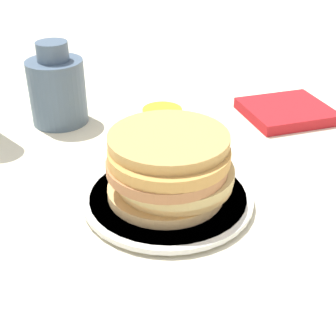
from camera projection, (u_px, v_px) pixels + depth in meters
ground_plane at (178, 203)px, 0.64m from camera, size 4.00×4.00×0.00m
plate at (168, 197)px, 0.64m from camera, size 0.23×0.23×0.01m
pancake_stack at (169, 166)px, 0.61m from camera, size 0.17×0.17×0.09m
juice_glass at (162, 125)px, 0.79m from camera, size 0.07×0.07×0.06m
cream_jug at (57, 89)px, 0.83m from camera, size 0.10×0.10×0.15m
napkin at (286, 111)px, 0.88m from camera, size 0.17×0.15×0.02m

